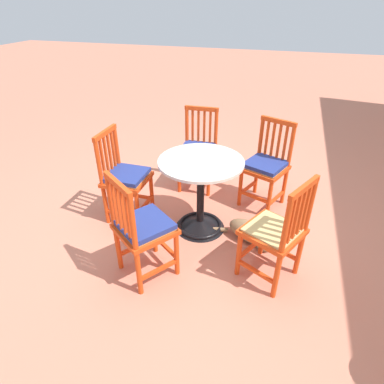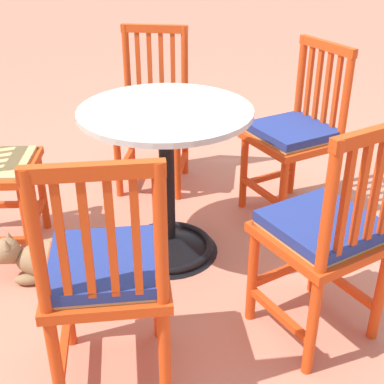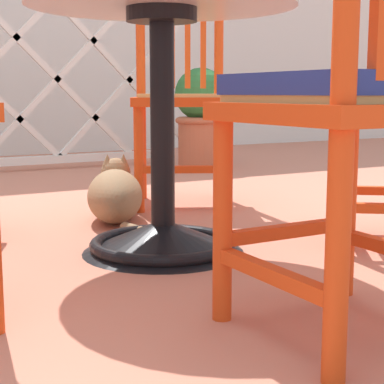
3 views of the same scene
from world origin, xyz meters
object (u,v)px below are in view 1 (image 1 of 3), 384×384
at_px(orange_chair_tucked_in, 276,233).
at_px(orange_chair_by_planter, 266,166).
at_px(orange_chair_at_corner, 198,151).
at_px(orange_chair_near_fence, 142,229).
at_px(tabby_cat, 254,233).
at_px(cafe_table, 200,203).
at_px(orange_chair_facing_out, 125,178).

bearing_deg(orange_chair_tucked_in, orange_chair_by_planter, -170.20).
bearing_deg(orange_chair_by_planter, orange_chair_at_corner, -101.79).
bearing_deg(orange_chair_by_planter, orange_chair_near_fence, -31.04).
distance_m(orange_chair_at_corner, tabby_cat, 1.20).
distance_m(orange_chair_at_corner, orange_chair_near_fence, 1.48).
bearing_deg(cafe_table, orange_chair_tucked_in, 57.96).
xyz_separation_m(cafe_table, orange_chair_tucked_in, (0.45, 0.71, 0.15)).
height_order(orange_chair_by_planter, orange_chair_at_corner, same).
bearing_deg(orange_chair_facing_out, orange_chair_at_corner, 147.59).
xyz_separation_m(orange_chair_by_planter, orange_chair_near_fence, (1.32, -0.79, 0.00)).
distance_m(cafe_table, tabby_cat, 0.57).
xyz_separation_m(cafe_table, orange_chair_facing_out, (0.02, -0.76, 0.16)).
height_order(orange_chair_at_corner, orange_chair_facing_out, same).
xyz_separation_m(orange_chair_by_planter, orange_chair_facing_out, (0.64, -1.28, 0.00)).
height_order(orange_chair_near_fence, tabby_cat, orange_chair_near_fence).
bearing_deg(tabby_cat, orange_chair_at_corner, -137.49).
distance_m(orange_chair_by_planter, orange_chair_near_fence, 1.54).
bearing_deg(tabby_cat, orange_chair_tucked_in, 26.09).
distance_m(orange_chair_by_planter, orange_chair_facing_out, 1.43).
relative_size(orange_chair_by_planter, orange_chair_near_fence, 1.00).
xyz_separation_m(cafe_table, tabby_cat, (0.07, 0.53, -0.19)).
xyz_separation_m(orange_chair_tucked_in, tabby_cat, (-0.38, -0.18, -0.34)).
distance_m(orange_chair_at_corner, orange_chair_facing_out, 0.95).
height_order(cafe_table, orange_chair_at_corner, orange_chair_at_corner).
bearing_deg(orange_chair_by_planter, orange_chair_tucked_in, 9.80).
relative_size(orange_chair_facing_out, orange_chair_near_fence, 1.00).
bearing_deg(tabby_cat, orange_chair_by_planter, 179.88).
height_order(orange_chair_facing_out, orange_chair_near_fence, same).
bearing_deg(orange_chair_facing_out, cafe_table, 91.68).
relative_size(cafe_table, orange_chair_near_fence, 0.83).
xyz_separation_m(orange_chair_near_fence, tabby_cat, (-0.63, 0.79, -0.35)).
distance_m(orange_chair_tucked_in, orange_chair_near_fence, 1.01).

